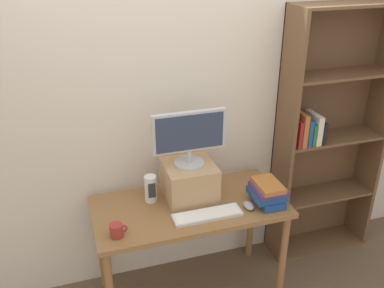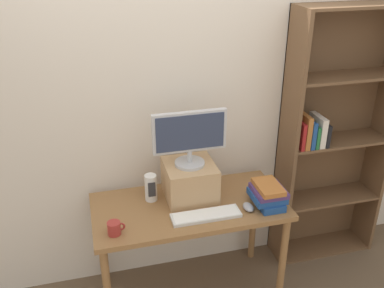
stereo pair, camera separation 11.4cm
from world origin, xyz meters
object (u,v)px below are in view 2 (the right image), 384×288
riser_box (190,180)px  desk_speaker (151,188)px  book_stack (268,195)px  computer_mouse (248,207)px  bookshelf_unit (331,139)px  keyboard (206,215)px  desk (189,217)px  coffee_mug (114,228)px  computer_monitor (190,136)px

riser_box → desk_speaker: riser_box is taller
riser_box → book_stack: bearing=-26.7°
computer_mouse → desk_speaker: bearing=154.9°
bookshelf_unit → book_stack: size_ratio=8.31×
keyboard → desk_speaker: desk_speaker is taller
desk → bookshelf_unit: size_ratio=0.64×
keyboard → computer_mouse: 0.29m
desk → coffee_mug: 0.56m
riser_box → keyboard: size_ratio=0.75×
book_stack → coffee_mug: book_stack is taller
computer_monitor → coffee_mug: (-0.54, -0.29, -0.41)m
computer_monitor → riser_box: bearing=90.0°
bookshelf_unit → coffee_mug: bookshelf_unit is taller
computer_monitor → computer_mouse: size_ratio=4.66×
desk → book_stack: 0.55m
keyboard → coffee_mug: (-0.58, -0.02, 0.03)m
riser_box → computer_mouse: size_ratio=3.21×
desk_speaker → desk: bearing=-27.9°
computer_mouse → desk_speaker: desk_speaker is taller
bookshelf_unit → computer_monitor: bearing=-172.6°
computer_monitor → desk_speaker: bearing=175.0°
keyboard → book_stack: book_stack is taller
computer_mouse → coffee_mug: bearing=-177.8°
computer_mouse → keyboard: bearing=-178.2°
bookshelf_unit → desk_speaker: size_ratio=10.59×
coffee_mug → book_stack: bearing=3.0°
bookshelf_unit → riser_box: bearing=-172.7°
desk → coffee_mug: size_ratio=11.87×
computer_mouse → desk_speaker: size_ratio=0.55×
coffee_mug → desk: bearing=20.2°
coffee_mug → desk_speaker: 0.42m
book_stack → coffee_mug: bearing=-177.0°
desk → computer_mouse: computer_mouse is taller
bookshelf_unit → desk_speaker: (-1.40, -0.12, -0.14)m
computer_monitor → desk_speaker: (-0.26, 0.02, -0.36)m
computer_monitor → desk: bearing=-106.1°
riser_box → desk_speaker: 0.27m
desk → keyboard: size_ratio=2.88×
bookshelf_unit → coffee_mug: 1.74m
riser_box → computer_mouse: (0.33, -0.26, -0.11)m
computer_monitor → desk_speaker: size_ratio=2.58×
desk → riser_box: 0.25m
computer_monitor → computer_mouse: computer_monitor is taller
bookshelf_unit → desk_speaker: 1.41m
coffee_mug → desk_speaker: bearing=48.4°
riser_box → computer_mouse: bearing=-37.9°
bookshelf_unit → computer_mouse: (-0.81, -0.40, -0.21)m
riser_box → book_stack: 0.53m
desk → riser_box: bearing=74.1°
computer_monitor → computer_mouse: bearing=-37.8°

